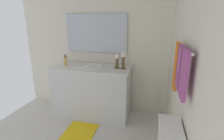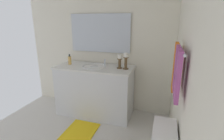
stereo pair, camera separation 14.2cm
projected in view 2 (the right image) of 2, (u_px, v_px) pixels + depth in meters
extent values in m
cube|color=silver|center=(188.00, 69.00, 1.34)|extent=(2.86, 0.04, 2.45)
cube|color=silver|center=(98.00, 42.00, 3.04)|extent=(0.04, 2.69, 2.45)
cube|color=silver|center=(95.00, 91.00, 2.94)|extent=(0.55, 1.27, 0.83)
cube|color=silver|center=(94.00, 67.00, 2.82)|extent=(0.58, 1.30, 0.03)
sphere|color=black|center=(66.00, 83.00, 3.21)|extent=(0.02, 0.02, 0.02)
sphere|color=black|center=(59.00, 87.00, 3.03)|extent=(0.02, 0.02, 0.02)
ellipsoid|color=white|center=(94.00, 69.00, 2.83)|extent=(0.38, 0.30, 0.11)
torus|color=white|center=(94.00, 66.00, 2.82)|extent=(0.40, 0.40, 0.02)
cylinder|color=silver|center=(105.00, 63.00, 2.75)|extent=(0.02, 0.02, 0.14)
cube|color=silver|center=(100.00, 33.00, 2.93)|extent=(0.02, 1.08, 0.65)
cylinder|color=brown|center=(126.00, 69.00, 2.67)|extent=(0.09, 0.09, 0.01)
cylinder|color=brown|center=(126.00, 63.00, 2.65)|extent=(0.04, 0.04, 0.18)
cylinder|color=brown|center=(126.00, 57.00, 2.62)|extent=(0.08, 0.08, 0.01)
cylinder|color=white|center=(126.00, 55.00, 2.61)|extent=(0.06, 0.06, 0.06)
cylinder|color=brown|center=(120.00, 68.00, 2.71)|extent=(0.09, 0.09, 0.01)
cylinder|color=brown|center=(120.00, 64.00, 2.69)|extent=(0.04, 0.04, 0.15)
cylinder|color=brown|center=(120.00, 59.00, 2.67)|extent=(0.08, 0.08, 0.01)
cylinder|color=white|center=(120.00, 56.00, 2.66)|extent=(0.06, 0.06, 0.06)
cylinder|color=#E5B259|center=(70.00, 60.00, 2.95)|extent=(0.06, 0.06, 0.14)
cylinder|color=black|center=(69.00, 55.00, 2.92)|extent=(0.02, 0.02, 0.04)
cube|color=white|center=(165.00, 131.00, 1.36)|extent=(0.38, 0.19, 0.03)
cylinder|color=silver|center=(181.00, 48.00, 1.38)|extent=(0.67, 0.02, 0.02)
cube|color=orange|center=(175.00, 67.00, 1.65)|extent=(0.16, 0.03, 0.48)
cube|color=#A54C8C|center=(177.00, 68.00, 1.43)|extent=(0.16, 0.03, 0.38)
cube|color=#A54C8C|center=(178.00, 76.00, 1.22)|extent=(0.19, 0.03, 0.38)
cube|color=yellow|center=(79.00, 133.00, 2.48)|extent=(0.60, 0.44, 0.02)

